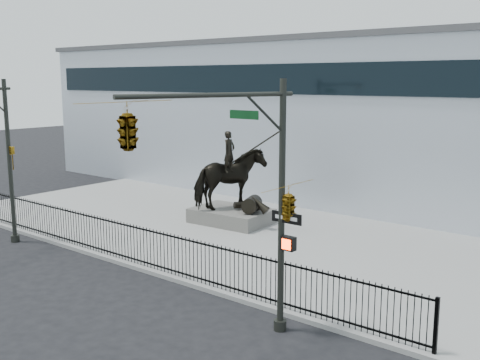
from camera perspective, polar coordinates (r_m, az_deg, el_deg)
The scene contains 7 objects.
ground at distance 20.77m, azimuth -12.58°, elevation -9.69°, with size 120.00×120.00×0.00m, color black.
plaza at distance 25.47m, azimuth -0.20°, elevation -5.54°, with size 30.00×12.00×0.15m, color gray.
building at distance 35.68m, azimuth 13.08°, elevation 5.94°, with size 44.00×14.00×9.00m, color silver.
picket_fence at distance 21.25m, azimuth -10.04°, elevation -6.58°, with size 22.10×0.10×1.50m.
statue_plinth at distance 27.12m, azimuth -0.89°, elevation -3.65°, with size 3.63×2.49×0.68m, color #5D5A55.
equestrian_statue at distance 26.72m, azimuth -0.78°, elevation 0.00°, with size 4.64×3.02×3.94m.
traffic_signal_right at distance 13.64m, azimuth -2.79°, elevation 1.22°, with size 2.17×6.86×7.00m.
Camera 1 is at (15.39, -12.09, 6.97)m, focal length 42.00 mm.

